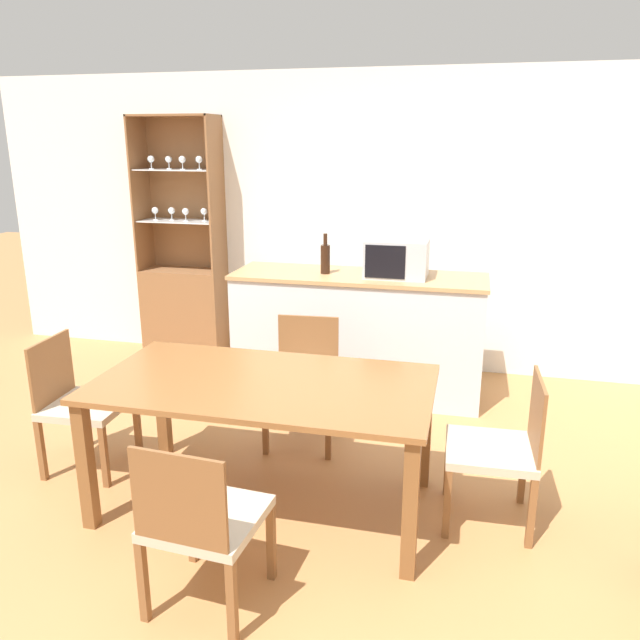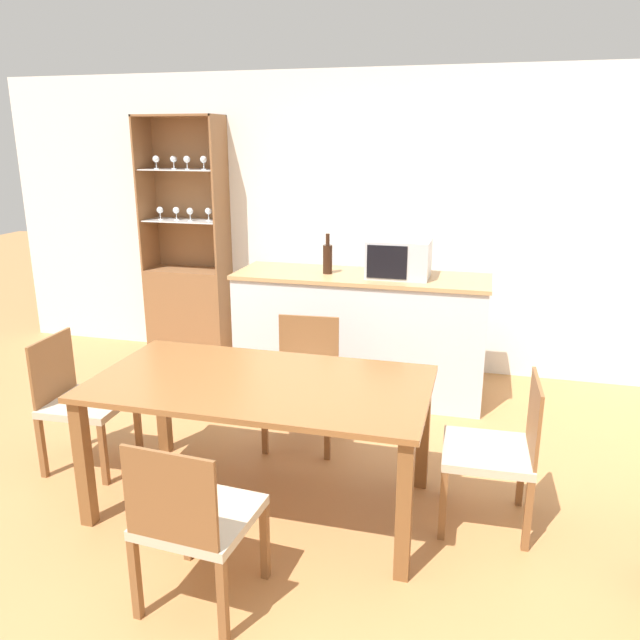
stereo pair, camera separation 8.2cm
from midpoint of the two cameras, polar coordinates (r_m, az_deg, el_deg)
ground_plane at (r=3.57m, az=-6.59°, el=-17.65°), size 18.00×18.00×0.00m
wall_back at (r=5.55m, az=2.47°, el=8.86°), size 6.80×0.06×2.55m
kitchen_counter at (r=4.98m, az=3.00°, el=-1.30°), size 1.97×0.63×0.97m
display_cabinet at (r=5.98m, az=-12.64°, el=2.60°), size 0.76×0.35×2.19m
dining_table at (r=3.39m, az=-5.83°, el=-7.03°), size 1.80×0.96×0.74m
dining_chair_side_right_far at (r=3.45m, az=15.38°, el=-11.27°), size 0.47×0.47×0.83m
dining_chair_side_left_far at (r=4.15m, az=-21.58°, el=-7.06°), size 0.47×0.47×0.83m
dining_chair_head_far at (r=4.20m, az=-2.05°, el=-5.57°), size 0.49×0.49×0.83m
dining_chair_head_near at (r=2.83m, az=-11.56°, el=-17.55°), size 0.49×0.49×0.83m
microwave at (r=4.78m, az=6.53°, el=5.64°), size 0.47×0.35×0.29m
wine_bottle at (r=4.86m, az=0.00°, el=5.69°), size 0.07×0.07×0.31m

